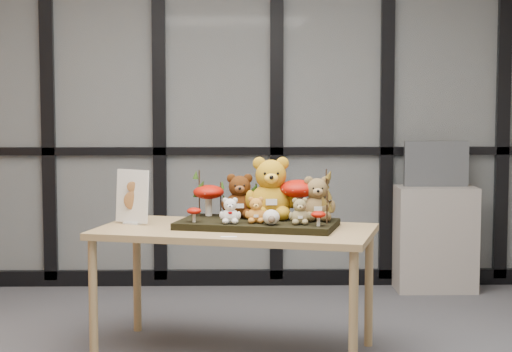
{
  "coord_description": "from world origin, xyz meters",
  "views": [
    {
      "loc": [
        0.15,
        -4.65,
        1.53
      ],
      "look_at": [
        0.25,
        0.56,
        1.04
      ],
      "focal_mm": 65.0,
      "sensor_mm": 36.0,
      "label": 1
    }
  ],
  "objects_px": {
    "mushroom_front_left": "(194,214)",
    "sign_holder": "(132,199)",
    "bear_pooh_yellow": "(271,185)",
    "display_table": "(235,240)",
    "mushroom_front_right": "(318,218)",
    "diorama_tray": "(257,224)",
    "cabinet": "(435,239)",
    "bear_beige_small": "(300,210)",
    "mushroom_back_right": "(299,197)",
    "plush_cream_hedgehog": "(271,216)",
    "mushroom_back_left": "(209,199)",
    "monitor": "(436,164)",
    "bear_brown_medium": "(240,194)",
    "bear_white_bow": "(230,209)",
    "bear_tan_back": "(317,196)",
    "bear_small_yellow": "(256,209)"
  },
  "relations": [
    {
      "from": "mushroom_front_left",
      "to": "monitor",
      "type": "xyz_separation_m",
      "value": [
        1.75,
        1.7,
        0.15
      ]
    },
    {
      "from": "mushroom_back_left",
      "to": "cabinet",
      "type": "height_order",
      "value": "mushroom_back_left"
    },
    {
      "from": "bear_beige_small",
      "to": "mushroom_front_right",
      "type": "distance_m",
      "value": 0.13
    },
    {
      "from": "bear_beige_small",
      "to": "mushroom_back_right",
      "type": "xyz_separation_m",
      "value": [
        0.01,
        0.21,
        0.04
      ]
    },
    {
      "from": "mushroom_back_right",
      "to": "sign_holder",
      "type": "relative_size",
      "value": 0.79
    },
    {
      "from": "bear_brown_medium",
      "to": "mushroom_front_left",
      "type": "xyz_separation_m",
      "value": [
        -0.26,
        -0.19,
        -0.1
      ]
    },
    {
      "from": "bear_white_bow",
      "to": "mushroom_back_left",
      "type": "xyz_separation_m",
      "value": [
        -0.13,
        0.31,
        0.02
      ]
    },
    {
      "from": "diorama_tray",
      "to": "bear_small_yellow",
      "type": "xyz_separation_m",
      "value": [
        -0.01,
        -0.08,
        0.1
      ]
    },
    {
      "from": "diorama_tray",
      "to": "mushroom_front_left",
      "type": "distance_m",
      "value": 0.37
    },
    {
      "from": "bear_small_yellow",
      "to": "mushroom_back_right",
      "type": "xyz_separation_m",
      "value": [
        0.25,
        0.15,
        0.05
      ]
    },
    {
      "from": "bear_white_bow",
      "to": "plush_cream_hedgehog",
      "type": "distance_m",
      "value": 0.24
    },
    {
      "from": "mushroom_front_left",
      "to": "cabinet",
      "type": "distance_m",
      "value": 2.46
    },
    {
      "from": "bear_brown_medium",
      "to": "mushroom_back_left",
      "type": "distance_m",
      "value": 0.21
    },
    {
      "from": "display_table",
      "to": "bear_beige_small",
      "type": "bearing_deg",
      "value": -2.35
    },
    {
      "from": "bear_pooh_yellow",
      "to": "sign_holder",
      "type": "distance_m",
      "value": 0.82
    },
    {
      "from": "plush_cream_hedgehog",
      "to": "mushroom_front_left",
      "type": "xyz_separation_m",
      "value": [
        -0.44,
        0.11,
        -0.0
      ]
    },
    {
      "from": "diorama_tray",
      "to": "bear_pooh_yellow",
      "type": "distance_m",
      "value": 0.25
    },
    {
      "from": "diorama_tray",
      "to": "bear_beige_small",
      "type": "xyz_separation_m",
      "value": [
        0.24,
        -0.14,
        0.1
      ]
    },
    {
      "from": "bear_beige_small",
      "to": "mushroom_front_left",
      "type": "distance_m",
      "value": 0.6
    },
    {
      "from": "bear_tan_back",
      "to": "bear_white_bow",
      "type": "relative_size",
      "value": 1.75
    },
    {
      "from": "bear_brown_medium",
      "to": "bear_tan_back",
      "type": "distance_m",
      "value": 0.46
    },
    {
      "from": "bear_pooh_yellow",
      "to": "bear_small_yellow",
      "type": "relative_size",
      "value": 2.44
    },
    {
      "from": "monitor",
      "to": "mushroom_front_right",
      "type": "bearing_deg",
      "value": -119.46
    },
    {
      "from": "display_table",
      "to": "bear_brown_medium",
      "type": "relative_size",
      "value": 6.0
    },
    {
      "from": "bear_small_yellow",
      "to": "sign_holder",
      "type": "relative_size",
      "value": 0.51
    },
    {
      "from": "bear_white_bow",
      "to": "sign_holder",
      "type": "distance_m",
      "value": 0.63
    },
    {
      "from": "diorama_tray",
      "to": "cabinet",
      "type": "xyz_separation_m",
      "value": [
        1.39,
        1.63,
        -0.36
      ]
    },
    {
      "from": "bear_small_yellow",
      "to": "bear_beige_small",
      "type": "height_order",
      "value": "same"
    },
    {
      "from": "display_table",
      "to": "mushroom_back_left",
      "type": "relative_size",
      "value": 8.37
    },
    {
      "from": "bear_pooh_yellow",
      "to": "mushroom_front_left",
      "type": "xyz_separation_m",
      "value": [
        -0.44,
        -0.14,
        -0.15
      ]
    },
    {
      "from": "diorama_tray",
      "to": "bear_small_yellow",
      "type": "distance_m",
      "value": 0.13
    },
    {
      "from": "mushroom_front_left",
      "to": "sign_holder",
      "type": "height_order",
      "value": "sign_holder"
    },
    {
      "from": "display_table",
      "to": "mushroom_front_right",
      "type": "bearing_deg",
      "value": -7.18
    },
    {
      "from": "bear_white_bow",
      "to": "mushroom_front_right",
      "type": "xyz_separation_m",
      "value": [
        0.49,
        -0.12,
        -0.03
      ]
    },
    {
      "from": "plush_cream_hedgehog",
      "to": "monitor",
      "type": "xyz_separation_m",
      "value": [
        1.31,
        1.81,
        0.14
      ]
    },
    {
      "from": "plush_cream_hedgehog",
      "to": "mushroom_front_right",
      "type": "bearing_deg",
      "value": 3.17
    },
    {
      "from": "plush_cream_hedgehog",
      "to": "bear_beige_small",
      "type": "bearing_deg",
      "value": 22.22
    },
    {
      "from": "diorama_tray",
      "to": "sign_holder",
      "type": "height_order",
      "value": "sign_holder"
    },
    {
      "from": "bear_tan_back",
      "to": "plush_cream_hedgehog",
      "type": "relative_size",
      "value": 2.95
    },
    {
      "from": "cabinet",
      "to": "bear_pooh_yellow",
      "type": "bearing_deg",
      "value": -130.38
    },
    {
      "from": "bear_brown_medium",
      "to": "mushroom_front_right",
      "type": "xyz_separation_m",
      "value": [
        0.43,
        -0.35,
        -0.1
      ]
    },
    {
      "from": "diorama_tray",
      "to": "sign_holder",
      "type": "distance_m",
      "value": 0.76
    },
    {
      "from": "display_table",
      "to": "mushroom_front_right",
      "type": "height_order",
      "value": "mushroom_front_right"
    },
    {
      "from": "diorama_tray",
      "to": "bear_white_bow",
      "type": "distance_m",
      "value": 0.21
    },
    {
      "from": "mushroom_back_left",
      "to": "cabinet",
      "type": "xyz_separation_m",
      "value": [
        1.67,
        1.41,
        -0.48
      ]
    },
    {
      "from": "mushroom_front_left",
      "to": "sign_holder",
      "type": "relative_size",
      "value": 0.29
    },
    {
      "from": "sign_holder",
      "to": "cabinet",
      "type": "height_order",
      "value": "sign_holder"
    },
    {
      "from": "bear_pooh_yellow",
      "to": "plush_cream_hedgehog",
      "type": "relative_size",
      "value": 4.17
    },
    {
      "from": "bear_small_yellow",
      "to": "mushroom_front_left",
      "type": "bearing_deg",
      "value": -170.16
    },
    {
      "from": "bear_pooh_yellow",
      "to": "mushroom_back_right",
      "type": "distance_m",
      "value": 0.18
    }
  ]
}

